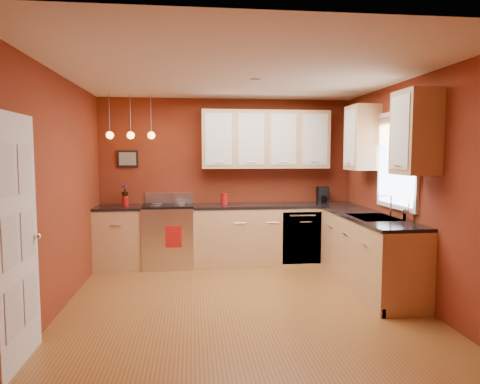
{
  "coord_description": "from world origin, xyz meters",
  "views": [
    {
      "loc": [
        -0.55,
        -4.76,
        1.72
      ],
      "look_at": [
        0.09,
        1.0,
        1.21
      ],
      "focal_mm": 32.0,
      "sensor_mm": 36.0,
      "label": 1
    }
  ],
  "objects": [
    {
      "name": "upper_cabinets_back",
      "position": [
        0.6,
        1.93,
        1.95
      ],
      "size": [
        2.0,
        0.35,
        0.9
      ],
      "primitive_type": "cube",
      "color": "tan",
      "rests_on": "wall_back"
    },
    {
      "name": "upper_cabinets_right",
      "position": [
        1.82,
        0.32,
        1.95
      ],
      "size": [
        0.35,
        1.95,
        0.9
      ],
      "primitive_type": "cube",
      "color": "tan",
      "rests_on": "wall_right"
    },
    {
      "name": "wall_back",
      "position": [
        0.0,
        2.1,
        1.3
      ],
      "size": [
        4.0,
        0.02,
        2.6
      ],
      "primitive_type": "cube",
      "color": "maroon",
      "rests_on": "floor"
    },
    {
      "name": "pendant_lights",
      "position": [
        -1.45,
        1.75,
        2.01
      ],
      "size": [
        0.71,
        0.11,
        0.66
      ],
      "color": "gray",
      "rests_on": "ceiling"
    },
    {
      "name": "gas_range",
      "position": [
        -0.92,
        1.8,
        0.48
      ],
      "size": [
        0.76,
        0.64,
        1.11
      ],
      "color": "silver",
      "rests_on": "floor"
    },
    {
      "name": "flowers",
      "position": [
        -1.57,
        1.89,
        1.16
      ],
      "size": [
        0.1,
        0.1,
        0.19
      ],
      "primitive_type": "imported",
      "rotation": [
        0.0,
        0.0,
        -0.0
      ],
      "color": "#AA1312",
      "rests_on": "red_vase"
    },
    {
      "name": "coffee_maker",
      "position": [
        1.55,
        1.94,
        1.06
      ],
      "size": [
        0.18,
        0.18,
        0.25
      ],
      "rotation": [
        0.0,
        0.0,
        -0.03
      ],
      "color": "black",
      "rests_on": "counter_back_right"
    },
    {
      "name": "sink",
      "position": [
        1.7,
        0.3,
        0.92
      ],
      "size": [
        0.5,
        0.7,
        0.33
      ],
      "color": "gray",
      "rests_on": "counter_right"
    },
    {
      "name": "ceiling",
      "position": [
        0.0,
        0.0,
        2.6
      ],
      "size": [
        4.0,
        4.2,
        0.02
      ],
      "primitive_type": "cube",
      "color": "white",
      "rests_on": "wall_back"
    },
    {
      "name": "base_cabinets_back_right",
      "position": [
        0.73,
        1.8,
        0.45
      ],
      "size": [
        2.54,
        0.6,
        0.9
      ],
      "primitive_type": "cube",
      "color": "tan",
      "rests_on": "floor"
    },
    {
      "name": "door_left_wall",
      "position": [
        -1.97,
        -1.2,
        1.03
      ],
      "size": [
        0.12,
        0.82,
        2.05
      ],
      "color": "white",
      "rests_on": "floor"
    },
    {
      "name": "wall_right",
      "position": [
        2.0,
        0.0,
        1.3
      ],
      "size": [
        0.02,
        4.2,
        2.6
      ],
      "primitive_type": "cube",
      "color": "maroon",
      "rests_on": "floor"
    },
    {
      "name": "counter_back_left",
      "position": [
        -1.65,
        1.8,
        0.92
      ],
      "size": [
        0.7,
        0.62,
        0.04
      ],
      "primitive_type": "cube",
      "color": "black",
      "rests_on": "base_cabinets_back_left"
    },
    {
      "name": "wall_front",
      "position": [
        0.0,
        -2.1,
        1.3
      ],
      "size": [
        4.0,
        0.02,
        2.6
      ],
      "primitive_type": "cube",
      "color": "maroon",
      "rests_on": "floor"
    },
    {
      "name": "dish_towel",
      "position": [
        -0.83,
        1.47,
        0.52
      ],
      "size": [
        0.23,
        0.02,
        0.32
      ],
      "primitive_type": "cube",
      "color": "#AA1312",
      "rests_on": "gas_range"
    },
    {
      "name": "red_vase",
      "position": [
        -1.57,
        1.89,
        1.02
      ],
      "size": [
        0.09,
        0.09,
        0.15
      ],
      "primitive_type": "cylinder",
      "color": "#AA1312",
      "rests_on": "counter_back_left"
    },
    {
      "name": "wall_left",
      "position": [
        -2.0,
        0.0,
        1.3
      ],
      "size": [
        0.02,
        4.2,
        2.6
      ],
      "primitive_type": "cube",
      "color": "maroon",
      "rests_on": "floor"
    },
    {
      "name": "counter_back_right",
      "position": [
        0.73,
        1.8,
        0.92
      ],
      "size": [
        2.54,
        0.62,
        0.04
      ],
      "primitive_type": "cube",
      "color": "black",
      "rests_on": "base_cabinets_back_right"
    },
    {
      "name": "red_canister",
      "position": [
        -0.05,
        1.85,
        1.03
      ],
      "size": [
        0.11,
        0.11,
        0.17
      ],
      "color": "#AA1312",
      "rests_on": "counter_back_right"
    },
    {
      "name": "base_cabinets_back_left",
      "position": [
        -1.65,
        1.8,
        0.45
      ],
      "size": [
        0.7,
        0.6,
        0.9
      ],
      "primitive_type": "cube",
      "color": "tan",
      "rests_on": "floor"
    },
    {
      "name": "counter_right",
      "position": [
        1.7,
        0.45,
        0.92
      ],
      "size": [
        0.62,
        2.1,
        0.04
      ],
      "primitive_type": "cube",
      "color": "black",
      "rests_on": "base_cabinets_right"
    },
    {
      "name": "dishwasher_front",
      "position": [
        1.1,
        1.51,
        0.45
      ],
      "size": [
        0.6,
        0.02,
        0.8
      ],
      "primitive_type": "cube",
      "color": "silver",
      "rests_on": "base_cabinets_back_right"
    },
    {
      "name": "wall_picture",
      "position": [
        -1.55,
        2.08,
        1.65
      ],
      "size": [
        0.32,
        0.03,
        0.26
      ],
      "primitive_type": "cube",
      "color": "black",
      "rests_on": "wall_back"
    },
    {
      "name": "floor",
      "position": [
        0.0,
        0.0,
        0.0
      ],
      "size": [
        4.2,
        4.2,
        0.0
      ],
      "primitive_type": "plane",
      "color": "#9B5F2D",
      "rests_on": "ground"
    },
    {
      "name": "base_cabinets_right",
      "position": [
        1.7,
        0.45,
        0.45
      ],
      "size": [
        0.6,
        2.1,
        0.9
      ],
      "primitive_type": "cube",
      "color": "tan",
      "rests_on": "floor"
    },
    {
      "name": "window",
      "position": [
        1.97,
        0.3,
        1.69
      ],
      "size": [
        0.06,
        1.02,
        1.22
      ],
      "color": "white",
      "rests_on": "wall_right"
    },
    {
      "name": "soap_pump",
      "position": [
        1.95,
        -0.08,
        1.04
      ],
      "size": [
        0.1,
        0.11,
        0.21
      ],
      "primitive_type": "imported",
      "rotation": [
        0.0,
        0.0,
        -0.11
      ],
      "color": "white",
      "rests_on": "counter_right"
    }
  ]
}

